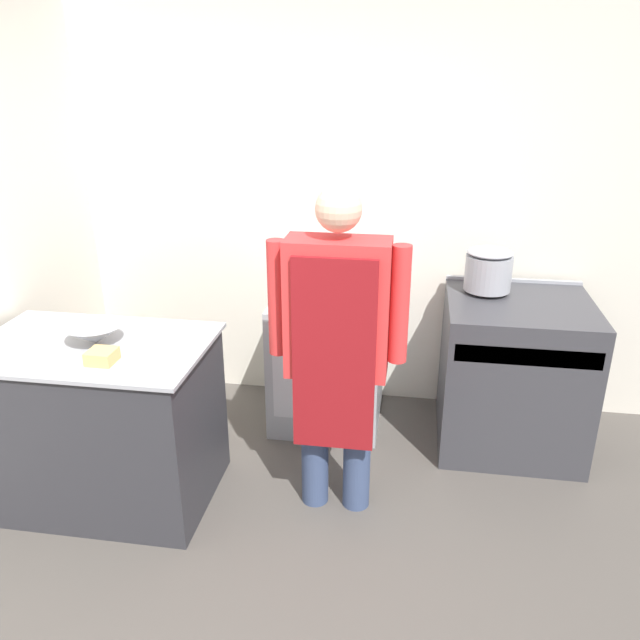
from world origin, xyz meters
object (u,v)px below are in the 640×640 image
at_px(fridge_unit, 328,360).
at_px(person_cook, 337,338).
at_px(plastic_tub, 102,356).
at_px(stock_pot, 489,269).
at_px(mixing_bowl, 95,334).
at_px(stove, 512,373).

distance_m(fridge_unit, person_cook, 1.03).
height_order(plastic_tub, stock_pot, stock_pot).
relative_size(person_cook, stock_pot, 6.16).
bearing_deg(mixing_bowl, stove, 21.64).
xyz_separation_m(stove, plastic_tub, (-2.01, -1.05, 0.46)).
bearing_deg(fridge_unit, plastic_tub, -127.97).
height_order(mixing_bowl, stock_pot, stock_pot).
bearing_deg(stove, stock_pot, 143.34).
height_order(stove, plastic_tub, plastic_tub).
height_order(stove, fridge_unit, stove).
height_order(fridge_unit, mixing_bowl, mixing_bowl).
height_order(stove, mixing_bowl, mixing_bowl).
bearing_deg(fridge_unit, stove, -4.49).
distance_m(person_cook, mixing_bowl, 1.20).
distance_m(stove, mixing_bowl, 2.36).
relative_size(stove, plastic_tub, 7.52).
relative_size(fridge_unit, plastic_tub, 6.78).
relative_size(mixing_bowl, plastic_tub, 2.34).
xyz_separation_m(person_cook, plastic_tub, (-1.06, -0.28, -0.05)).
xyz_separation_m(mixing_bowl, stock_pot, (1.97, 0.99, 0.12)).
height_order(fridge_unit, plastic_tub, plastic_tub).
xyz_separation_m(stove, fridge_unit, (-1.12, 0.09, -0.04)).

